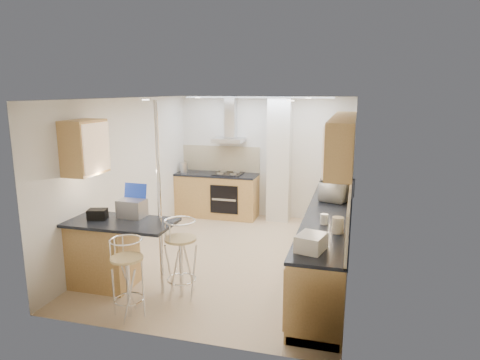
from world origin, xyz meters
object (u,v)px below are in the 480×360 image
(laptop, at_px, (132,208))
(bar_stool_near, at_px, (128,278))
(microwave, at_px, (337,190))
(bar_stool_end, at_px, (181,258))
(bread_bin, at_px, (311,242))

(laptop, distance_m, bar_stool_near, 1.11)
(microwave, bearing_deg, bar_stool_near, 158.05)
(microwave, distance_m, laptop, 3.14)
(laptop, distance_m, bar_stool_end, 0.99)
(microwave, relative_size, bar_stool_end, 0.55)
(bar_stool_end, bearing_deg, bar_stool_near, -159.13)
(laptop, relative_size, bar_stool_end, 0.34)
(microwave, distance_m, bread_bin, 2.31)
(bar_stool_near, relative_size, bread_bin, 2.82)
(bar_stool_end, height_order, bread_bin, bread_bin)
(microwave, relative_size, bar_stool_near, 0.58)
(microwave, xyz_separation_m, bar_stool_end, (-1.82, -1.97, -0.56))
(laptop, height_order, bar_stool_end, laptop)
(bar_stool_near, bearing_deg, laptop, 127.31)
(microwave, height_order, bar_stool_end, microwave)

